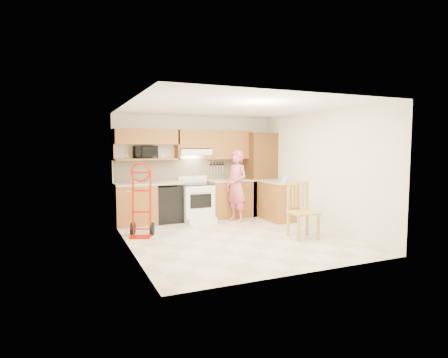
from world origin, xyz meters
TOP-DOWN VIEW (x-y plane):
  - floor at (0.00, 0.00)m, footprint 4.00×4.50m
  - ceiling at (0.00, 0.00)m, footprint 4.00×4.50m
  - wall_back at (0.00, 2.26)m, footprint 4.00×0.02m
  - wall_front at (0.00, -2.26)m, footprint 4.00×0.02m
  - wall_left at (-2.01, 0.00)m, footprint 0.02×4.50m
  - wall_right at (2.01, 0.00)m, footprint 0.02×4.50m
  - backsplash at (0.00, 2.23)m, footprint 3.92×0.03m
  - lower_cab_left at (-1.55, 1.95)m, footprint 0.90×0.60m
  - dishwasher at (-0.80, 1.95)m, footprint 0.60×0.60m
  - lower_cab_right at (0.83, 1.95)m, footprint 1.14×0.60m
  - countertop_left at (-1.25, 1.95)m, footprint 1.50×0.63m
  - countertop_right at (0.83, 1.95)m, footprint 1.14×0.63m
  - cab_return_right at (1.70, 1.15)m, footprint 0.60×1.00m
  - countertop_return at (1.70, 1.15)m, footprint 0.63×1.00m
  - pantry_tall at (1.65, 1.95)m, footprint 0.70×0.60m
  - upper_cab_left at (-1.25, 2.08)m, footprint 1.50×0.33m
  - upper_shelf_mw at (-1.25, 2.08)m, footprint 1.50×0.33m
  - upper_cab_center at (-0.12, 2.08)m, footprint 0.76×0.33m
  - upper_cab_right at (0.83, 2.08)m, footprint 1.14×0.33m
  - range_hood at (-0.12, 2.02)m, footprint 0.76×0.46m
  - knife_strip at (0.55, 2.21)m, footprint 0.40×0.05m
  - microwave at (-1.28, 2.08)m, footprint 0.53×0.37m
  - range at (-0.15, 1.74)m, footprint 0.71×0.94m
  - person at (0.69, 1.35)m, footprint 0.55×0.69m
  - hand_truck at (-1.65, 0.78)m, footprint 0.65×0.63m
  - dining_chair at (1.19, -0.58)m, footprint 0.53×0.57m
  - soap_bottle at (1.70, 0.87)m, footprint 0.10×0.11m
  - bowl at (-1.56, 1.95)m, footprint 0.27×0.27m

SIDE VIEW (x-z plane):
  - floor at x=0.00m, z-range -0.02..0.00m
  - dishwasher at x=-0.80m, z-range 0.00..0.85m
  - lower_cab_left at x=-1.55m, z-range 0.00..0.90m
  - lower_cab_right at x=0.83m, z-range 0.00..0.90m
  - cab_return_right at x=1.70m, z-range 0.00..0.90m
  - range at x=-0.15m, z-range 0.00..1.05m
  - dining_chair at x=1.19m, z-range 0.00..1.08m
  - hand_truck at x=-1.65m, z-range 0.00..1.30m
  - person at x=0.69m, z-range 0.00..1.68m
  - countertop_left at x=-1.25m, z-range 0.90..0.94m
  - countertop_right at x=0.83m, z-range 0.90..0.94m
  - countertop_return at x=1.70m, z-range 0.90..0.94m
  - bowl at x=-1.56m, z-range 0.94..0.99m
  - soap_bottle at x=1.70m, z-range 0.94..1.12m
  - pantry_tall at x=1.65m, z-range 0.00..2.10m
  - backsplash at x=0.00m, z-range 0.92..1.48m
  - knife_strip at x=0.55m, z-range 1.09..1.39m
  - wall_back at x=0.00m, z-range 0.00..2.50m
  - wall_front at x=0.00m, z-range 0.00..2.50m
  - wall_left at x=-2.01m, z-range 0.00..2.50m
  - wall_right at x=2.01m, z-range 0.00..2.50m
  - upper_shelf_mw at x=-1.25m, z-range 1.45..1.49m
  - range_hood at x=-0.12m, z-range 1.56..1.70m
  - microwave at x=-1.28m, z-range 1.49..1.78m
  - upper_cab_right at x=0.83m, z-range 1.45..2.15m
  - upper_cab_center at x=-0.12m, z-range 1.72..2.16m
  - upper_cab_left at x=-1.25m, z-range 1.81..2.15m
  - ceiling at x=0.00m, z-range 2.50..2.52m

